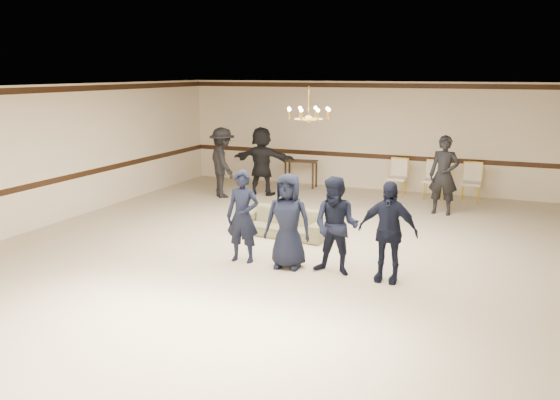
{
  "coord_description": "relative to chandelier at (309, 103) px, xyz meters",
  "views": [
    {
      "loc": [
        3.91,
        -9.99,
        3.49
      ],
      "look_at": [
        0.0,
        -0.5,
        1.2
      ],
      "focal_mm": 37.16,
      "sensor_mm": 36.0,
      "label": 1
    }
  ],
  "objects": [
    {
      "name": "room",
      "position": [
        0.0,
        -1.0,
        -1.28
      ],
      "size": [
        12.01,
        14.01,
        3.21
      ],
      "color": "beige",
      "rests_on": "ground"
    },
    {
      "name": "chair_rail",
      "position": [
        0.0,
        5.99,
        -1.88
      ],
      "size": [
        12.0,
        0.02,
        0.14
      ],
      "primitive_type": "cube",
      "color": "black",
      "rests_on": "wall_back"
    },
    {
      "name": "crown_molding",
      "position": [
        0.0,
        5.99,
        0.21
      ],
      "size": [
        12.0,
        0.02,
        0.14
      ],
      "primitive_type": "cube",
      "color": "black",
      "rests_on": "wall_back"
    },
    {
      "name": "chandelier",
      "position": [
        0.0,
        0.0,
        0.0
      ],
      "size": [
        0.94,
        0.94,
        0.89
      ],
      "primitive_type": null,
      "color": "gold",
      "rests_on": "ceiling"
    },
    {
      "name": "boy_a",
      "position": [
        -0.68,
        -1.66,
        -2.01
      ],
      "size": [
        0.66,
        0.45,
        1.73
      ],
      "primitive_type": "imported",
      "rotation": [
        0.0,
        0.0,
        0.06
      ],
      "color": "black",
      "rests_on": "floor"
    },
    {
      "name": "boy_b",
      "position": [
        0.22,
        -1.66,
        -2.01
      ],
      "size": [
        0.89,
        0.63,
        1.73
      ],
      "primitive_type": "imported",
      "rotation": [
        0.0,
        0.0,
        0.1
      ],
      "color": "black",
      "rests_on": "floor"
    },
    {
      "name": "boy_c",
      "position": [
        1.12,
        -1.66,
        -2.01
      ],
      "size": [
        0.88,
        0.71,
        1.73
      ],
      "primitive_type": "imported",
      "rotation": [
        0.0,
        0.0,
        -0.07
      ],
      "color": "black",
      "rests_on": "floor"
    },
    {
      "name": "boy_d",
      "position": [
        2.02,
        -1.66,
        -2.01
      ],
      "size": [
        1.03,
        0.45,
        1.73
      ],
      "primitive_type": "imported",
      "rotation": [
        0.0,
        0.0,
        -0.03
      ],
      "color": "black",
      "rests_on": "floor"
    },
    {
      "name": "settee",
      "position": [
        -0.63,
        0.23,
        -2.58
      ],
      "size": [
        2.06,
        0.97,
        0.58
      ],
      "primitive_type": "imported",
      "rotation": [
        0.0,
        0.0,
        -0.1
      ],
      "color": "olive",
      "rests_on": "floor"
    },
    {
      "name": "adult_left",
      "position": [
        -3.71,
        3.25,
        -1.89
      ],
      "size": [
        1.42,
        1.4,
        1.96
      ],
      "primitive_type": "imported",
      "rotation": [
        0.0,
        0.0,
        2.39
      ],
      "color": "black",
      "rests_on": "floor"
    },
    {
      "name": "adult_mid",
      "position": [
        -2.81,
        3.95,
        -1.89
      ],
      "size": [
        1.86,
        0.72,
        1.96
      ],
      "primitive_type": "imported",
      "rotation": [
        0.0,
        0.0,
        3.22
      ],
      "color": "black",
      "rests_on": "floor"
    },
    {
      "name": "adult_right",
      "position": [
        2.29,
        3.55,
        -1.89
      ],
      "size": [
        0.75,
        0.53,
        1.96
      ],
      "primitive_type": "imported",
      "rotation": [
        0.0,
        0.0,
        -0.08
      ],
      "color": "black",
      "rests_on": "floor"
    },
    {
      "name": "banquet_chair_left",
      "position": [
        0.83,
        5.23,
        -2.35
      ],
      "size": [
        0.54,
        0.54,
        1.05
      ],
      "primitive_type": null,
      "rotation": [
        0.0,
        0.0,
        -0.06
      ],
      "color": "#F2E8CC",
      "rests_on": "floor"
    },
    {
      "name": "banquet_chair_mid",
      "position": [
        1.83,
        5.23,
        -2.35
      ],
      "size": [
        0.56,
        0.56,
        1.05
      ],
      "primitive_type": null,
      "rotation": [
        0.0,
        0.0,
        -0.1
      ],
      "color": "#F2E8CC",
      "rests_on": "floor"
    },
    {
      "name": "banquet_chair_right",
      "position": [
        2.83,
        5.23,
        -2.35
      ],
      "size": [
        0.51,
        0.51,
        1.05
      ],
      "primitive_type": null,
      "rotation": [
        0.0,
        0.0,
        -0.01
      ],
      "color": "#F2E8CC",
      "rests_on": "floor"
    },
    {
      "name": "console_table",
      "position": [
        -2.17,
        5.43,
        -2.46
      ],
      "size": [
        1.03,
        0.51,
        0.84
      ],
      "primitive_type": "cube",
      "rotation": [
        0.0,
        0.0,
        0.09
      ],
      "color": "#352011",
      "rests_on": "floor"
    }
  ]
}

